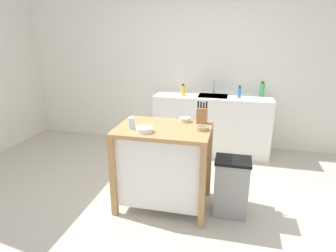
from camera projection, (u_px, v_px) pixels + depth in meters
The scene contains 14 objects.
ground_plane at pixel (167, 208), 3.21m from camera, with size 6.97×6.97×0.00m, color #BCB29E.
wall_back at pixel (197, 67), 4.75m from camera, with size 5.97×0.10×2.60m, color silver.
kitchen_island at pixel (164, 163), 3.13m from camera, with size 0.97×0.68×0.91m.
knife_block at pixel (202, 115), 3.12m from camera, with size 0.11×0.09×0.24m.
bowl_ceramic_small at pixel (202, 128), 2.92m from camera, with size 0.13×0.13×0.04m.
bowl_stoneware_deep at pixel (144, 130), 2.86m from camera, with size 0.16×0.16×0.05m.
bowl_ceramic_wide at pixel (185, 119), 3.19m from camera, with size 0.12×0.12×0.05m.
drinking_cup at pixel (131, 123), 2.96m from camera, with size 0.07×0.07×0.11m.
trash_bin at pixel (231, 187), 3.02m from camera, with size 0.36×0.28×0.63m.
sink_counter at pixel (212, 123), 4.62m from camera, with size 1.77×0.60×0.91m.
sink_faucet at pixel (214, 87), 4.58m from camera, with size 0.02×0.02×0.22m.
bottle_dish_soap at pixel (239, 92), 4.30m from camera, with size 0.05×0.05×0.18m.
bottle_spray_cleaner at pixel (262, 89), 4.40m from camera, with size 0.07×0.07×0.23m.
bottle_hand_soap at pixel (183, 90), 4.47m from camera, with size 0.06×0.06×0.18m.
Camera 1 is at (0.64, -2.69, 1.86)m, focal length 31.20 mm.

